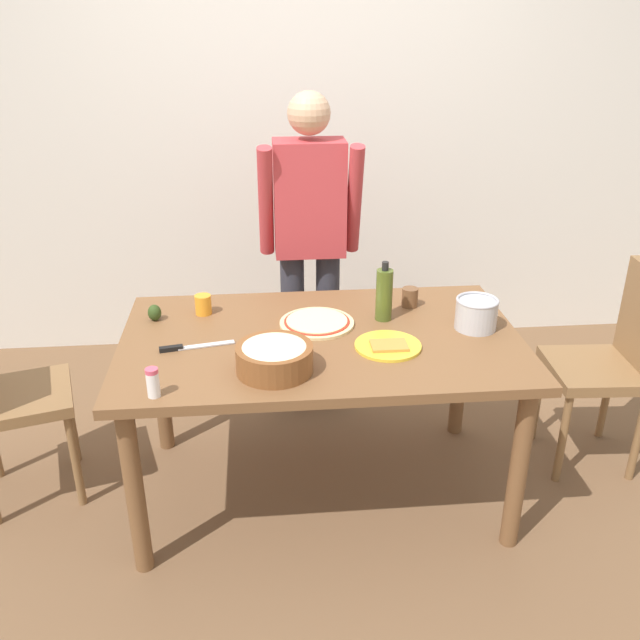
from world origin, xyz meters
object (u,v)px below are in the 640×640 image
Objects in this scene: chair_wooden_left at (0,387)px; popcorn_bowl at (274,356)px; person_cook at (310,236)px; cup_orange at (203,305)px; steel_pot at (476,313)px; salt_shaker at (153,383)px; dining_table at (321,357)px; pizza_raw_on_board at (317,322)px; olive_oil_bottle at (384,294)px; avocado at (155,313)px; cup_small_brown at (410,297)px; chair_wooden_right at (613,356)px; plate_with_slice at (388,346)px; chef_knife at (188,347)px.

popcorn_bowl is at bearing -17.80° from chair_wooden_left.
cup_orange is at bearing -135.60° from person_cook.
steel_pot is 2.04× the size of cup_orange.
popcorn_bowl is at bearing -61.73° from cup_orange.
cup_orange is (-0.29, 0.54, -0.02)m from popcorn_bowl.
dining_table is at bearing 33.62° from salt_shaker.
olive_oil_bottle is at bearing 5.67° from pizza_raw_on_board.
steel_pot reaches higher than dining_table.
avocado is at bearing 175.45° from olive_oil_bottle.
chair_wooden_left reaches higher than cup_small_brown.
popcorn_bowl is at bearing -138.96° from cup_small_brown.
plate_with_slice is (-1.07, -0.24, 0.23)m from chair_wooden_right.
plate_with_slice is 0.83m from cup_orange.
plate_with_slice is 0.90m from salt_shaker.
pizza_raw_on_board is 4.43× the size of avocado.
chair_wooden_right is 13.57× the size of avocado.
plate_with_slice is at bearing -7.82° from chair_wooden_left.
cup_orange is at bearing 175.32° from chair_wooden_right.
dining_table is 1.68× the size of chair_wooden_left.
olive_oil_bottle is 2.42× the size of salt_shaker.
plate_with_slice is at bearing -167.27° from chair_wooden_right.
cup_orange reaches higher than pizza_raw_on_board.
pizza_raw_on_board is 3.65× the size of cup_orange.
dining_table is 15.09× the size of salt_shaker.
chair_wooden_right is 3.28× the size of chef_knife.
olive_oil_bottle is 0.83m from chef_knife.
plate_with_slice is 0.29m from olive_oil_bottle.
pizza_raw_on_board is (-0.02, -0.64, -0.17)m from person_cook.
dining_table is 18.82× the size of cup_small_brown.
olive_oil_bottle is at bearing 178.80° from chair_wooden_right.
popcorn_bowl is at bearing 18.45° from salt_shaker.
cup_small_brown is 1.22m from salt_shaker.
person_cook is 19.06× the size of cup_small_brown.
chair_wooden_right is at bearing -1.20° from olive_oil_bottle.
olive_oil_bottle is 3.66× the size of avocado.
salt_shaker is (-1.93, -0.53, 0.27)m from chair_wooden_right.
olive_oil_bottle is 0.97m from avocado.
salt_shaker is 1.51× the size of avocado.
cup_orange is 0.80× the size of salt_shaker.
chair_wooden_left is 3.71× the size of olive_oil_bottle.
dining_table is 22.86× the size of avocado.
cup_orange is 0.21m from avocado.
chair_wooden_left is 3.39× the size of popcorn_bowl.
steel_pot is at bearing -8.34° from pizza_raw_on_board.
person_cook is 0.65m from cup_small_brown.
steel_pot reaches higher than cup_orange.
popcorn_bowl is 3.29× the size of cup_orange.
pizza_raw_on_board is at bearing 63.86° from popcorn_bowl.
salt_shaker is (-0.13, -0.67, 0.01)m from cup_orange.
olive_oil_bottle is at bearing -9.39° from cup_orange.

